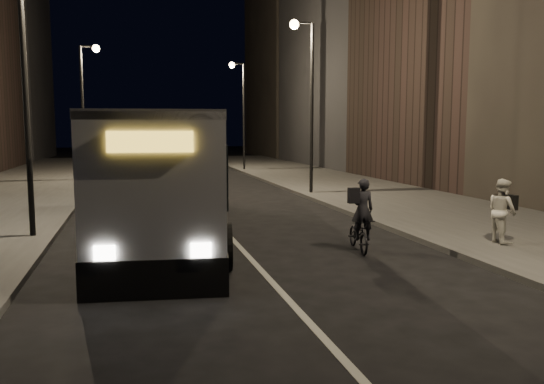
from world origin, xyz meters
TOP-DOWN VIEW (x-y plane):
  - ground at (0.00, 0.00)m, footprint 180.00×180.00m
  - sidewalk_right at (8.50, 14.00)m, footprint 7.00×70.00m
  - sidewalk_left at (-8.50, 14.00)m, footprint 7.00×70.00m
  - building_row_right at (16.00, 27.50)m, footprint 8.00×61.00m
  - streetlight_right_mid at (5.33, 12.00)m, footprint 1.20×0.44m
  - streetlight_right_far at (5.33, 28.00)m, footprint 1.20×0.44m
  - streetlight_left_near at (-5.33, 4.00)m, footprint 1.20×0.44m
  - streetlight_left_far at (-5.33, 22.00)m, footprint 1.20×0.44m
  - city_bus at (-1.61, 4.16)m, footprint 4.39×13.43m
  - cyclist_on_bicycle at (2.96, 0.38)m, footprint 0.83×1.75m
  - pedestrian_woman at (6.79, -0.27)m, footprint 0.69×0.87m
  - car_near at (1.35, 23.16)m, footprint 2.29×4.70m
  - car_mid at (-3.60, 24.19)m, footprint 1.97×4.72m
  - car_far at (0.80, 29.61)m, footprint 2.27×4.96m

SIDE VIEW (x-z plane):
  - ground at x=0.00m, z-range 0.00..0.00m
  - sidewalk_right at x=8.50m, z-range 0.00..0.16m
  - sidewalk_left at x=-8.50m, z-range 0.00..0.16m
  - cyclist_on_bicycle at x=2.96m, z-range -0.32..1.61m
  - car_far at x=0.80m, z-range 0.00..1.40m
  - car_mid at x=-3.60m, z-range 0.00..1.52m
  - car_near at x=1.35m, z-range 0.00..1.54m
  - pedestrian_woman at x=6.79m, z-range 0.16..1.89m
  - city_bus at x=-1.61m, z-range 0.16..3.72m
  - streetlight_right_mid at x=5.33m, z-range 1.30..9.42m
  - streetlight_right_far at x=5.33m, z-range 1.30..9.42m
  - streetlight_left_near at x=-5.33m, z-range 1.30..9.42m
  - streetlight_left_far at x=-5.33m, z-range 1.30..9.42m
  - building_row_right at x=16.00m, z-range 0.00..21.00m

